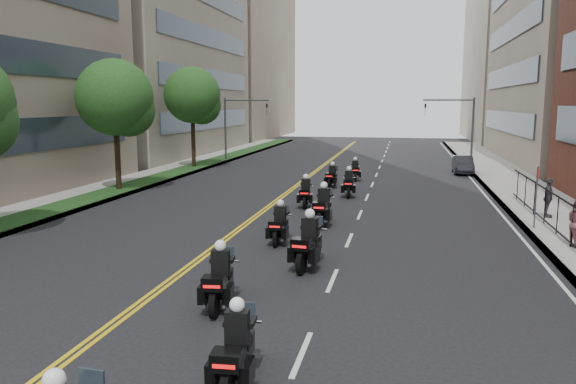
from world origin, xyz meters
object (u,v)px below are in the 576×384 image
at_px(motorcycle_4, 280,226).
at_px(pedestrian_c, 548,198).
at_px(motorcycle_3, 308,245).
at_px(motorcycle_1, 236,352).
at_px(motorcycle_6, 306,194).
at_px(parked_sedan, 463,165).
at_px(motorcycle_9, 355,171).
at_px(motorcycle_2, 220,281).
at_px(motorcycle_8, 332,177).
at_px(motorcycle_5, 323,208).
at_px(motorcycle_7, 349,185).

relative_size(motorcycle_4, pedestrian_c, 1.26).
relative_size(motorcycle_3, motorcycle_4, 1.15).
relative_size(motorcycle_1, motorcycle_6, 1.01).
height_order(motorcycle_3, pedestrian_c, pedestrian_c).
distance_m(motorcycle_1, parked_sedan, 34.47).
height_order(motorcycle_1, parked_sedan, motorcycle_1).
relative_size(motorcycle_6, pedestrian_c, 1.28).
bearing_deg(motorcycle_9, motorcycle_6, -105.82).
distance_m(motorcycle_2, motorcycle_3, 4.25).
height_order(motorcycle_1, motorcycle_9, motorcycle_1).
bearing_deg(motorcycle_1, motorcycle_2, 108.51).
relative_size(motorcycle_1, motorcycle_8, 1.06).
relative_size(motorcycle_2, pedestrian_c, 1.34).
distance_m(motorcycle_4, pedestrian_c, 12.49).
xyz_separation_m(motorcycle_3, motorcycle_6, (-1.92, 10.35, -0.08)).
distance_m(motorcycle_1, motorcycle_4, 10.75).
height_order(motorcycle_4, pedestrian_c, pedestrian_c).
distance_m(motorcycle_2, parked_sedan, 31.17).
bearing_deg(motorcycle_4, motorcycle_9, 84.73).
distance_m(motorcycle_4, motorcycle_5, 3.65).
bearing_deg(motorcycle_9, motorcycle_8, -116.04).
xyz_separation_m(motorcycle_3, motorcycle_4, (-1.58, 2.90, -0.10)).
height_order(motorcycle_4, motorcycle_9, motorcycle_4).
bearing_deg(motorcycle_3, motorcycle_4, 124.54).
distance_m(motorcycle_1, motorcycle_5, 14.11).
bearing_deg(motorcycle_5, motorcycle_2, -94.21).
height_order(motorcycle_1, pedestrian_c, pedestrian_c).
bearing_deg(motorcycle_2, motorcycle_4, 82.57).
height_order(motorcycle_2, pedestrian_c, pedestrian_c).
bearing_deg(motorcycle_1, motorcycle_8, 89.12).
xyz_separation_m(motorcycle_6, motorcycle_7, (1.81, 3.55, 0.02)).
bearing_deg(pedestrian_c, parked_sedan, 17.53).
bearing_deg(motorcycle_3, motorcycle_8, 100.83).
bearing_deg(pedestrian_c, motorcycle_6, 94.89).
height_order(motorcycle_6, motorcycle_9, motorcycle_6).
xyz_separation_m(motorcycle_4, motorcycle_6, (-0.34, 7.45, 0.01)).
xyz_separation_m(motorcycle_1, motorcycle_6, (-1.90, 18.08, -0.00)).
distance_m(motorcycle_3, motorcycle_4, 3.31).
distance_m(motorcycle_4, motorcycle_9, 17.76).
xyz_separation_m(motorcycle_2, motorcycle_7, (1.50, 17.83, -0.01)).
bearing_deg(motorcycle_7, motorcycle_1, -93.94).
bearing_deg(motorcycle_6, motorcycle_7, 57.01).
relative_size(motorcycle_1, motorcycle_4, 1.03).
bearing_deg(motorcycle_5, motorcycle_6, 112.41).
height_order(motorcycle_7, motorcycle_9, motorcycle_7).
bearing_deg(motorcycle_3, motorcycle_5, 100.01).
xyz_separation_m(motorcycle_1, motorcycle_3, (0.02, 7.73, 0.08)).
relative_size(motorcycle_3, motorcycle_9, 1.19).
bearing_deg(motorcycle_1, motorcycle_7, 86.02).
bearing_deg(motorcycle_2, parked_sedan, 66.52).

